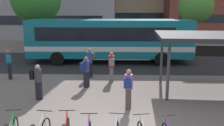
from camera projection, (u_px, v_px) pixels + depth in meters
name	position (u px, v px, depth m)	size (l,w,h in m)	color
bus_lane_asphalt	(120.00, 62.00, 19.15)	(80.00, 7.20, 0.01)	#232326
city_bus	(110.00, 39.00, 18.78)	(12.05, 2.70, 3.20)	#0F6070
commuter_navy_pack_0	(86.00, 70.00, 13.06)	(0.54, 0.61, 1.65)	black
commuter_navy_pack_1	(128.00, 87.00, 10.23)	(0.41, 0.57, 1.72)	#47382D
commuter_teal_pack_2	(9.00, 62.00, 14.50)	(0.49, 0.60, 1.77)	black
commuter_black_pack_4	(37.00, 80.00, 11.34)	(0.55, 0.37, 1.65)	black
commuter_olive_pack_5	(90.00, 61.00, 14.93)	(0.50, 0.60, 1.75)	black
commuter_grey_pack_6	(111.00, 65.00, 14.09)	(0.37, 0.55, 1.69)	#565660
street_tree_0	(196.00, 7.00, 24.45)	(3.39, 3.39, 5.65)	brown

